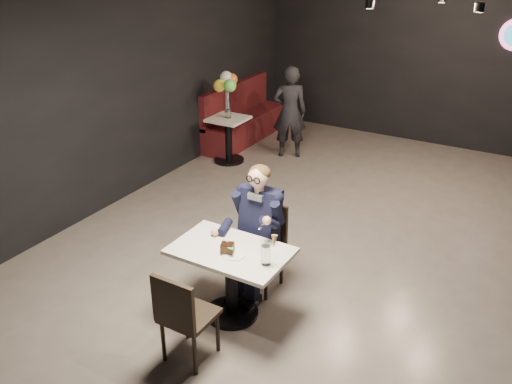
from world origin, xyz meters
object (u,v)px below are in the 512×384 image
Objects in this scene: booth_bench at (245,113)px; passerby at (290,112)px; sundae_glass at (266,255)px; main_table at (231,283)px; balloon_vase at (228,113)px; seated_man at (260,227)px; chair_near at (189,313)px; side_table at (229,141)px; chair_far at (260,249)px.

passerby is at bearing -14.80° from booth_bench.
booth_bench is (-2.93, 4.45, -0.32)m from sundae_glass.
sundae_glass is 5.33m from booth_bench.
main_table is 7.62× the size of balloon_vase.
chair_near is at bearing -90.00° from seated_man.
side_table is 4.97× the size of balloon_vase.
balloon_vase is at bearing 15.54° from passerby.
seated_man reaches higher than booth_bench.
booth_bench is 1.36× the size of passerby.
balloon_vase is (-2.22, 2.84, 0.36)m from chair_far.
main_table is 5.07m from booth_bench.
passerby reaches higher than balloon_vase.
chair_far is at bearing -52.00° from side_table.
seated_man is 7.63× the size of sundae_glass.
chair_near is 0.64× the size of seated_man.
chair_near is (0.00, -1.22, 0.00)m from chair_far.
main_table is at bearing -56.79° from balloon_vase.
side_table is at bearing 128.00° from seated_man.
main_table is 1.53× the size of side_table.
passerby is at bearing 107.33° from chair_near.
sundae_glass reaches higher than chair_far.
booth_bench is at bearing 116.63° from chair_near.
main_table reaches higher than side_table.
passerby is (0.74, 0.72, 0.41)m from side_table.
sundae_glass is 1.31× the size of balloon_vase.
chair_far reaches higher than balloon_vase.
sundae_glass is 4.58m from passerby.
side_table is at bearing -73.30° from booth_bench.
sundae_glass reaches higher than balloon_vase.
seated_man is (0.00, 0.00, 0.26)m from chair_far.
seated_man is at bearing 83.73° from passerby.
side_table is (-2.22, 2.84, -0.10)m from chair_far.
seated_man reaches higher than chair_near.
main_table is 0.67m from chair_near.
passerby is (1.04, -0.28, 0.25)m from booth_bench.
seated_man is at bearing -52.00° from balloon_vase.
chair_far is (0.00, 0.55, 0.09)m from main_table.
seated_man is at bearing -52.00° from side_table.
chair_near is at bearing -63.52° from booth_bench.
balloon_vase is (-2.63, 3.45, -0.02)m from sundae_glass.
main_table is at bearing 172.52° from sundae_glass.
passerby is at bearing 44.34° from side_table.
chair_near is 5.65m from booth_bench.
chair_near is at bearing -61.33° from balloon_vase.
booth_bench is 1.11m from passerby.
seated_man is (0.00, 0.55, 0.34)m from main_table.
passerby reaches higher than sundae_glass.
sundae_glass is 0.26× the size of side_table.
main_table is 0.76× the size of seated_man.
sundae_glass reaches higher than main_table.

